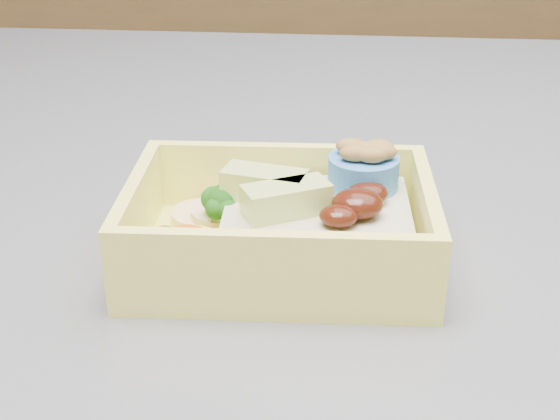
{
  "coord_description": "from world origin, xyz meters",
  "views": [
    {
      "loc": [
        -0.09,
        -0.64,
        1.16
      ],
      "look_at": [
        -0.12,
        -0.24,
        0.95
      ],
      "focal_mm": 50.0,
      "sensor_mm": 36.0,
      "label": 1
    }
  ],
  "objects": [
    {
      "name": "bento_box",
      "position": [
        -0.12,
        -0.24,
        0.94
      ],
      "size": [
        0.18,
        0.13,
        0.07
      ],
      "rotation": [
        0.0,
        0.0,
        0.04
      ],
      "color": "#FEF769",
      "rests_on": "island"
    }
  ]
}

